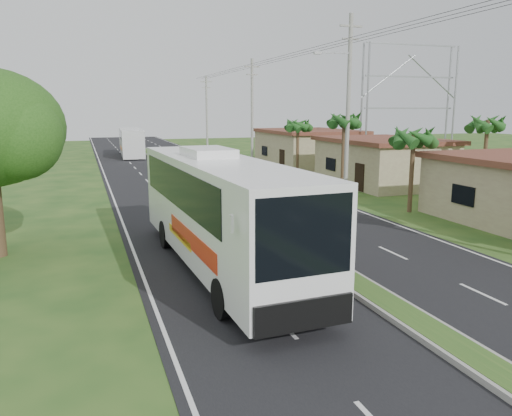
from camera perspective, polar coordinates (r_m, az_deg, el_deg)
name	(u,v)px	position (r m, az deg, el deg)	size (l,w,h in m)	color
ground	(390,308)	(15.87, 15.04, -11.02)	(180.00, 180.00, 0.00)	#20471A
road_asphalt	(219,198)	(33.67, -4.30, 1.10)	(14.00, 160.00, 0.02)	black
median_strip	(219,197)	(33.66, -4.30, 1.26)	(1.20, 160.00, 0.18)	gray
lane_edge_left	(116,205)	(32.64, -15.74, 0.37)	(0.12, 160.00, 0.01)	silver
lane_edge_right	(309,193)	(35.95, 6.08, 1.70)	(0.12, 160.00, 0.01)	silver
shop_mid	(382,161)	(41.00, 14.24, 5.21)	(7.60, 10.60, 3.67)	tan
shop_far	(308,148)	(53.19, 5.92, 6.87)	(8.60, 11.60, 3.82)	tan
palm_verge_b	(414,137)	(30.00, 17.58, 7.75)	(2.40, 2.40, 5.05)	#473321
palm_verge_c	(344,121)	(35.54, 10.06, 9.79)	(2.40, 2.40, 5.85)	#473321
palm_verge_d	(298,125)	(43.84, 4.82, 9.41)	(2.40, 2.40, 5.25)	#473321
palm_behind_shop	(488,124)	(37.51, 24.96, 8.70)	(2.40, 2.40, 5.65)	#473321
utility_pole_b	(348,104)	(34.50, 10.46, 11.62)	(3.20, 0.28, 12.00)	gray
utility_pole_c	(252,112)	(52.85, -0.45, 10.96)	(1.60, 0.28, 11.00)	gray
utility_pole_d	(207,113)	(72.08, -5.65, 10.78)	(1.60, 0.28, 10.50)	gray
billboard_lattice	(409,100)	(51.94, 17.12, 11.74)	(10.18, 1.18, 12.07)	gray
coach_bus_main	(219,205)	(18.42, -4.29, 0.37)	(3.44, 13.86, 4.45)	white
coach_bus_far	(131,141)	(66.02, -14.08, 7.46)	(3.10, 11.99, 3.46)	silver
motorcyclist	(271,204)	(26.91, 1.69, 0.49)	(1.88, 0.77, 2.44)	black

